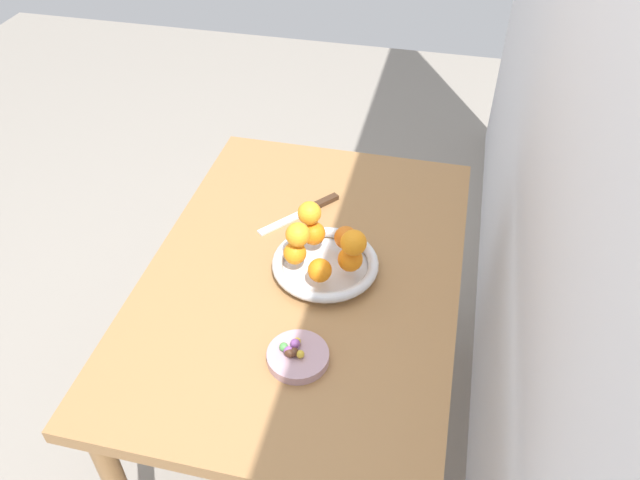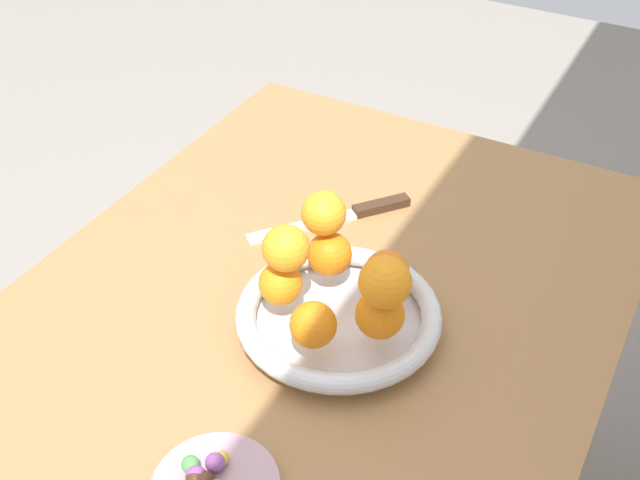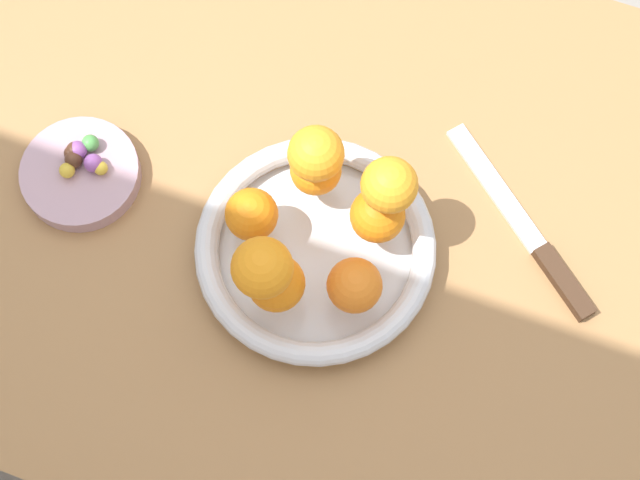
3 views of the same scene
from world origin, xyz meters
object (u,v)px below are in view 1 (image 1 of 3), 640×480
at_px(orange_5, 311,213).
at_px(candy_ball_3, 295,343).
at_px(dining_table, 304,295).
at_px(candy_ball_0, 290,354).
at_px(orange_3, 295,253).
at_px(orange_7, 354,243).
at_px(orange_6, 298,235).
at_px(candy_ball_1, 297,341).
at_px(candy_ball_7, 300,354).
at_px(knife, 306,211).
at_px(candy_ball_5, 284,347).
at_px(orange_2, 314,233).
at_px(orange_1, 346,238).
at_px(orange_0, 350,259).
at_px(orange_4, 320,270).
at_px(candy_ball_6, 294,352).
at_px(candy_dish, 298,357).
at_px(fruit_bowl, 325,265).
at_px(candy_ball_4, 289,351).
at_px(candy_ball_2, 289,352).

bearing_deg(orange_5, candy_ball_3, 7.78).
relative_size(dining_table, candy_ball_0, 60.24).
height_order(orange_3, orange_7, orange_7).
height_order(orange_6, orange_7, orange_7).
height_order(orange_5, orange_7, orange_7).
height_order(candy_ball_1, candy_ball_7, candy_ball_7).
xyz_separation_m(orange_3, knife, (-0.24, -0.03, -0.06)).
relative_size(candy_ball_1, candy_ball_5, 0.83).
bearing_deg(orange_2, knife, -159.68).
bearing_deg(orange_7, candy_ball_5, -21.63).
bearing_deg(orange_1, orange_7, 21.43).
distance_m(orange_5, knife, 0.21).
distance_m(orange_0, candy_ball_7, 0.28).
bearing_deg(candy_ball_3, orange_2, -173.65).
bearing_deg(orange_1, candy_ball_5, -11.21).
bearing_deg(orange_2, orange_0, 55.70).
distance_m(orange_4, candy_ball_0, 0.22).
relative_size(orange_5, orange_7, 0.95).
xyz_separation_m(candy_ball_0, candy_ball_6, (-0.01, 0.01, 0.00)).
bearing_deg(orange_7, candy_ball_3, -18.22).
xyz_separation_m(candy_ball_0, knife, (-0.51, -0.09, -0.03)).
xyz_separation_m(candy_dish, orange_4, (-0.21, -0.00, 0.06)).
xyz_separation_m(fruit_bowl, candy_dish, (0.28, 0.00, -0.01)).
xyz_separation_m(fruit_bowl, orange_6, (0.02, -0.06, 0.10)).
bearing_deg(orange_0, candy_ball_3, -16.02).
height_order(candy_dish, orange_5, orange_5).
xyz_separation_m(orange_0, orange_2, (-0.07, -0.11, -0.00)).
distance_m(candy_dish, orange_4, 0.22).
bearing_deg(orange_7, orange_6, -92.39).
relative_size(orange_5, candy_ball_1, 3.64).
distance_m(orange_0, candy_ball_1, 0.25).
height_order(fruit_bowl, knife, fruit_bowl).
bearing_deg(orange_2, candy_dish, 7.71).
xyz_separation_m(candy_dish, candy_ball_6, (0.01, -0.01, 0.02)).
bearing_deg(candy_ball_3, orange_5, -172.22).
xyz_separation_m(orange_1, candy_ball_3, (0.32, -0.04, -0.04)).
relative_size(orange_3, candy_ball_3, 2.64).
xyz_separation_m(dining_table, candy_ball_5, (0.27, 0.03, 0.12)).
height_order(dining_table, orange_0, orange_0).
bearing_deg(orange_6, orange_4, 52.86).
bearing_deg(candy_ball_7, knife, -167.36).
bearing_deg(knife, candy_ball_4, 9.85).
distance_m(dining_table, orange_1, 0.19).
relative_size(candy_dish, orange_4, 2.36).
distance_m(fruit_bowl, candy_ball_1, 0.25).
bearing_deg(candy_dish, candy_ball_2, -61.19).
bearing_deg(fruit_bowl, orange_2, -142.10).
xyz_separation_m(fruit_bowl, candy_ball_0, (0.29, -0.01, 0.01)).
bearing_deg(dining_table, orange_4, 42.22).
bearing_deg(orange_4, orange_1, 164.09).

